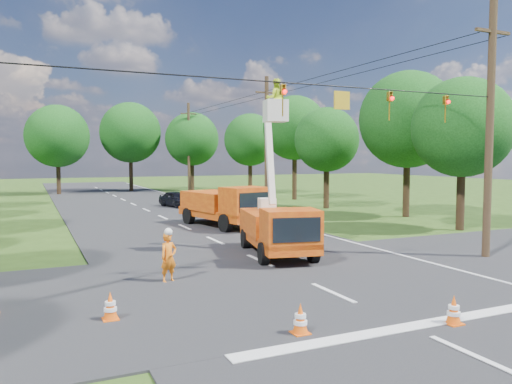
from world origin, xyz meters
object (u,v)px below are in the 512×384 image
tree_right_d (295,128)px  tree_right_e (250,140)px  distant_car (177,199)px  traffic_cone_8 (280,237)px  traffic_cone_7 (227,216)px  tree_right_c (327,140)px  pole_right_far (189,147)px  tree_right_b (408,120)px  tree_far_c (192,139)px  pole_right_near (490,128)px  pole_right_mid (267,142)px  traffic_cone_2 (281,242)px  ground_worker (169,257)px  second_truck (225,205)px  traffic_cone_1 (454,310)px  traffic_cone_3 (254,228)px  tree_far_a (57,136)px  tree_right_a (463,128)px  traffic_cone_0 (300,319)px  tree_far_b (130,133)px  traffic_cone_4 (110,306)px  bucket_truck (278,218)px

tree_right_d → tree_right_e: 8.11m
distant_car → traffic_cone_8: (-0.47, -18.80, -0.29)m
traffic_cone_7 → tree_right_c: size_ratio=0.09×
pole_right_far → tree_right_d: 14.53m
tree_right_b → tree_far_c: size_ratio=1.05×
tree_right_c → distant_car: bearing=151.7°
pole_right_far → tree_right_c: size_ratio=1.28×
pole_right_near → pole_right_mid: size_ratio=1.00×
distant_car → pole_right_far: size_ratio=0.38×
pole_right_near → pole_right_far: size_ratio=1.00×
tree_right_d → tree_far_c: (-5.30, 15.00, -0.62)m
traffic_cone_2 → tree_right_e: tree_right_e is taller
ground_worker → traffic_cone_2: bearing=10.2°
distant_car → tree_right_c: bearing=-43.3°
second_truck → traffic_cone_1: (-1.09, -17.83, -0.88)m
traffic_cone_3 → traffic_cone_8: 3.34m
traffic_cone_1 → tree_far_a: size_ratio=0.07×
tree_right_a → tree_right_c: 13.01m
traffic_cone_0 → pole_right_mid: pole_right_mid is taller
tree_far_b → traffic_cone_4: bearing=-101.2°
bucket_truck → pole_right_far: size_ratio=0.71×
traffic_cone_0 → tree_right_d: tree_right_d is taller
traffic_cone_8 → tree_right_b: (12.68, 6.20, 6.08)m
pole_right_near → tree_right_b: (6.50, 12.00, 1.33)m
traffic_cone_1 → second_truck: bearing=86.5°
ground_worker → tree_right_c: 25.03m
second_truck → ground_worker: bearing=-131.0°
traffic_cone_0 → traffic_cone_2: (4.26, 9.12, 0.00)m
traffic_cone_4 → tree_far_b: bearing=78.8°
bucket_truck → traffic_cone_1: bucket_truck is taller
bucket_truck → tree_right_b: bearing=43.3°
traffic_cone_7 → traffic_cone_8: size_ratio=1.00×
traffic_cone_2 → tree_right_c: bearing=51.5°
traffic_cone_0 → tree_far_a: tree_far_a is taller
pole_right_near → tree_right_c: pole_right_near is taller
traffic_cone_8 → tree_far_b: tree_far_b is taller
traffic_cone_1 → tree_right_c: (12.09, 24.44, 4.95)m
traffic_cone_3 → tree_far_a: tree_far_a is taller
distant_car → traffic_cone_0: 29.57m
traffic_cone_1 → tree_far_c: (8.39, 47.44, 5.70)m
tree_right_b → pole_right_mid: bearing=129.1°
bucket_truck → traffic_cone_7: bearing=92.2°
bucket_truck → tree_right_b: tree_right_b is taller
traffic_cone_2 → tree_right_d: 26.66m
traffic_cone_0 → traffic_cone_7: bearing=73.5°
second_truck → traffic_cone_1: 17.89m
pole_right_far → tree_right_e: size_ratio=1.16×
ground_worker → tree_right_b: 22.46m
distant_car → traffic_cone_1: distant_car is taller
pole_right_mid → tree_right_e: pole_right_mid is taller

